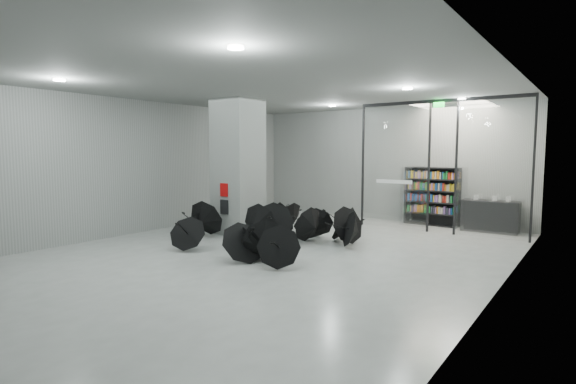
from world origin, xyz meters
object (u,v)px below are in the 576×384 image
Objects in this scene: column at (238,167)px; shop_counter at (490,216)px; umbrella_cluster at (278,233)px; bookshelf at (432,196)px.

column is 2.49× the size of shop_counter.
column is at bearing 161.48° from umbrella_cluster.
shop_counter is at bearing 51.62° from umbrella_cluster.
column is 2.06× the size of bookshelf.
column is 6.51m from bookshelf.
column is at bearing -128.58° from bookshelf.
column is at bearing -145.43° from shop_counter.
umbrella_cluster is at bearing -18.52° from column.
bookshelf is at bearing 47.67° from column.
umbrella_cluster is (-2.33, -5.42, -0.66)m from bookshelf.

